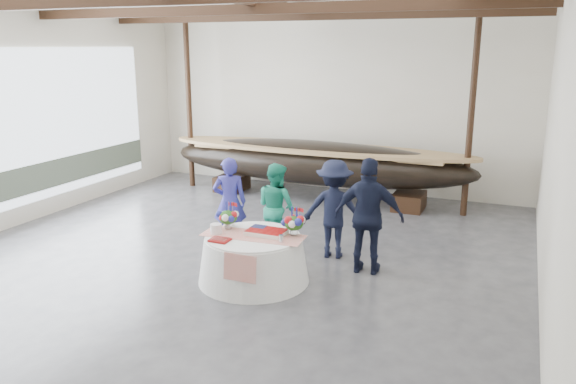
% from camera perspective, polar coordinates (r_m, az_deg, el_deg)
% --- Properties ---
extents(floor, '(10.00, 12.00, 0.01)m').
position_cam_1_polar(floor, '(9.66, -7.13, -7.56)').
color(floor, '#3D3D42').
rests_on(floor, ground).
extents(wall_back, '(10.00, 0.02, 4.50)m').
position_cam_1_polar(wall_back, '(14.52, 4.57, 9.11)').
color(wall_back, silver).
rests_on(wall_back, ground).
extents(wall_right, '(0.02, 12.00, 4.50)m').
position_cam_1_polar(wall_right, '(7.85, 25.84, 3.05)').
color(wall_right, silver).
rests_on(wall_right, ground).
extents(pavilion_structure, '(9.80, 11.76, 4.50)m').
position_cam_1_polar(pavilion_structure, '(9.68, -5.40, 16.77)').
color(pavilion_structure, black).
rests_on(pavilion_structure, ground).
extents(open_bay, '(0.03, 7.00, 3.20)m').
position_cam_1_polar(open_bay, '(13.01, -24.43, 5.35)').
color(open_bay, silver).
rests_on(open_bay, ground).
extents(longboat_display, '(7.65, 1.53, 1.43)m').
position_cam_1_polar(longboat_display, '(13.55, 2.78, 3.04)').
color(longboat_display, black).
rests_on(longboat_display, ground).
extents(banquet_table, '(1.76, 1.76, 0.76)m').
position_cam_1_polar(banquet_table, '(8.94, -3.51, -6.74)').
color(banquet_table, silver).
rests_on(banquet_table, ground).
extents(tabletop_items, '(1.66, 0.95, 0.40)m').
position_cam_1_polar(tabletop_items, '(8.89, -3.22, -3.25)').
color(tabletop_items, red).
rests_on(tabletop_items, banquet_table).
extents(guest_woman_blue, '(0.73, 0.64, 1.68)m').
position_cam_1_polar(guest_woman_blue, '(10.38, -5.94, -1.04)').
color(guest_woman_blue, navy).
rests_on(guest_woman_blue, ground).
extents(guest_woman_teal, '(0.97, 0.88, 1.61)m').
position_cam_1_polar(guest_woman_teal, '(10.17, -1.19, -1.51)').
color(guest_woman_teal, '#1C9272').
rests_on(guest_woman_teal, ground).
extents(guest_man_left, '(1.22, 0.83, 1.74)m').
position_cam_1_polar(guest_man_left, '(9.83, 4.72, -1.73)').
color(guest_man_left, black).
rests_on(guest_man_left, ground).
extents(guest_man_right, '(1.16, 0.55, 1.92)m').
position_cam_1_polar(guest_man_right, '(9.15, 8.21, -2.47)').
color(guest_man_right, black).
rests_on(guest_man_right, ground).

